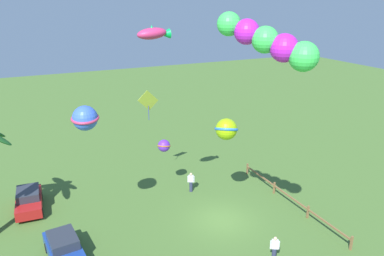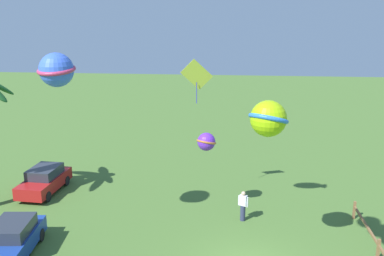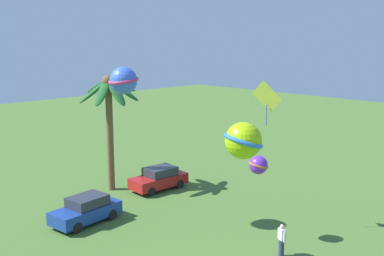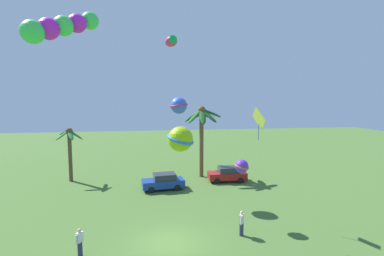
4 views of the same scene
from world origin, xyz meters
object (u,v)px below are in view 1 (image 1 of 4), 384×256
Objects in this scene: parked_car_0 at (29,200)px; parked_car_1 at (64,248)px; spectator_0 at (275,249)px; kite_ball_2 at (164,146)px; kite_tube_4 at (270,42)px; spectator_1 at (191,182)px; kite_fish_5 at (154,33)px; kite_ball_0 at (85,118)px; kite_ball_3 at (226,129)px; kite_diamond_1 at (148,101)px.

parked_car_1 is (-6.71, -1.60, 0.00)m from parked_car_0.
spectator_0 is 1.12× the size of kite_ball_2.
kite_tube_4 reaches higher than parked_car_1.
spectator_0 is at bearing -174.46° from spectator_1.
spectator_0 is 13.87m from kite_fish_5.
kite_ball_0 is (-5.45, -3.67, 7.21)m from parked_car_0.
kite_fish_5 reaches higher than parked_car_0.
kite_ball_3 is 7.84m from kite_fish_5.
parked_car_0 is 11.87m from spectator_1.
parked_car_0 is 14.97m from kite_ball_3.
kite_diamond_1 is 1.67× the size of kite_ball_2.
kite_tube_4 is 7.18m from kite_fish_5.
kite_ball_2 is (0.62, 1.93, 3.15)m from spectator_1.
kite_ball_2 is at bearing 30.50° from kite_ball_3.
kite_ball_2 is at bearing -58.99° from kite_ball_0.
parked_car_0 is at bearing 49.82° from kite_fish_5.
kite_ball_0 reaches higher than kite_ball_3.
parked_car_0 is at bearing 13.43° from parked_car_1.
spectator_1 is 1.12× the size of kite_ball_2.
kite_fish_5 reaches higher than kite_ball_3.
parked_car_1 is 7.61m from kite_ball_0.
kite_tube_4 is 1.92× the size of kite_fish_5.
parked_car_1 is 12.11m from kite_ball_3.
spectator_1 is (4.25, -10.01, 0.06)m from parked_car_1.
parked_car_1 is at bearing 91.82° from kite_ball_3.
spectator_0 is (-11.91, -12.53, 0.06)m from parked_car_0.
parked_car_0 is 10.36m from kite_ball_2.
parked_car_0 is at bearing 46.45° from spectator_0.
kite_diamond_1 is at bearing 29.03° from kite_ball_3.
kite_ball_2 is 9.95m from kite_fish_5.
parked_car_0 is 1.07× the size of kite_tube_4.
parked_car_1 is 1.72× the size of kite_diamond_1.
kite_diamond_1 is at bearing -49.84° from parked_car_1.
parked_car_0 is 11.09m from kite_diamond_1.
kite_ball_0 is (1.26, -2.07, 7.21)m from parked_car_1.
kite_ball_0 is at bearing 76.25° from kite_fish_5.
kite_tube_4 is (-12.57, -1.40, 5.46)m from kite_diamond_1.
kite_tube_4 reaches higher than kite_fish_5.
parked_car_1 is at bearing 121.36° from kite_ball_0.
kite_fish_5 reaches higher than kite_ball_2.
kite_ball_3 is at bearing -117.28° from parked_car_0.
kite_ball_2 is (10.08, 2.85, 3.15)m from spectator_0.
kite_tube_4 is at bearing 117.39° from spectator_0.
kite_fish_5 is at bearing 90.48° from kite_ball_3.
spectator_0 is 12.03m from kite_tube_4.
kite_diamond_1 is at bearing -92.69° from parked_car_0.
spectator_1 is (-2.46, -11.61, 0.06)m from parked_car_0.
kite_ball_0 is 7.41m from kite_diamond_1.
kite_ball_2 is (4.87, -8.08, 3.21)m from parked_car_1.
kite_diamond_1 reaches higher than kite_ball_3.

